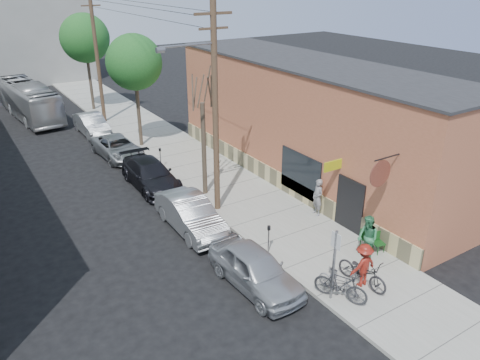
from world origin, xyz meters
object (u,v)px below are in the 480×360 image
parking_meter_near (269,235)px  tree_bare (204,150)px  parked_bike_b (338,282)px  patron_green (368,238)px  car_3 (118,148)px  car_2 (151,174)px  bus (29,100)px  cyclist (363,265)px  patio_chair_a (378,243)px  utility_pole_near (214,105)px  car_1 (191,214)px  patron_grey (318,197)px  car_0 (255,269)px  car_4 (92,124)px  tree_leafy_far (85,38)px  patio_chair_b (368,239)px  parking_meter_far (160,155)px  tree_leafy_mid (134,62)px  parked_bike_a (341,285)px

parking_meter_near → tree_bare: bearing=85.2°
parking_meter_near → parked_bike_b: size_ratio=0.77×
patron_green → car_3: patron_green is taller
car_2 → bus: (-2.93, 17.95, 0.70)m
parking_meter_near → cyclist: (1.62, -3.72, 0.03)m
patio_chair_a → parked_bike_b: size_ratio=0.55×
utility_pole_near → car_1: 5.09m
patron_grey → cyclist: size_ratio=1.06×
parking_meter_near → car_0: (-1.68, -1.45, -0.22)m
parked_bike_b → car_4: car_4 is taller
utility_pole_near → cyclist: 9.54m
tree_leafy_far → patio_chair_b: 29.19m
parked_bike_b → car_0: size_ratio=0.36×
parking_meter_far → patio_chair_b: 13.59m
patio_chair_b → utility_pole_near: bearing=125.2°
tree_leafy_far → car_2: 18.28m
utility_pole_near → car_1: (-1.90, -0.94, -4.62)m
patron_grey → tree_bare: bearing=-135.3°
parked_bike_b → car_1: size_ratio=0.34×
patron_grey → car_3: 14.13m
patio_chair_a → car_2: 12.74m
parking_meter_far → tree_leafy_far: 16.25m
patio_chair_b → patron_grey: (0.22, 3.47, 0.48)m
tree_bare → car_1: (-2.31, -2.84, -1.82)m
parking_meter_near → bus: bus is taller
car_1 → car_3: (0.31, 10.83, -0.13)m
parking_meter_near → parked_bike_b: parking_meter_near is taller
patron_green → cyclist: (-1.46, -1.18, -0.09)m
tree_bare → car_3: (-2.00, 7.99, -1.95)m
parking_meter_far → tree_bare: tree_bare is taller
patio_chair_b → bus: 30.19m
car_1 → utility_pole_near: bearing=26.9°
parking_meter_near → bus: (-4.38, 27.04, 0.46)m
parking_meter_far → tree_leafy_mid: (0.55, 4.52, 4.71)m
patio_chair_a → car_0: 5.63m
patio_chair_a → parked_bike_b: patio_chair_a is taller
patio_chair_a → parked_bike_a: size_ratio=0.44×
utility_pole_near → tree_leafy_far: 21.88m
parking_meter_near → car_4: car_4 is taller
tree_bare → patio_chair_b: bearing=-69.7°
utility_pole_near → bus: size_ratio=0.97×
patio_chair_a → car_0: size_ratio=0.20×
utility_pole_near → parked_bike_b: 9.49m
tree_leafy_far → car_2: size_ratio=1.55×
parking_meter_near → car_4: 20.09m
cyclist → car_3: size_ratio=0.37×
parking_meter_near → patron_green: bearing=-39.5°
patron_green → cyclist: size_ratio=1.10×
patio_chair_a → car_2: size_ratio=0.17×
utility_pole_near → tree_bare: size_ratio=2.04×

